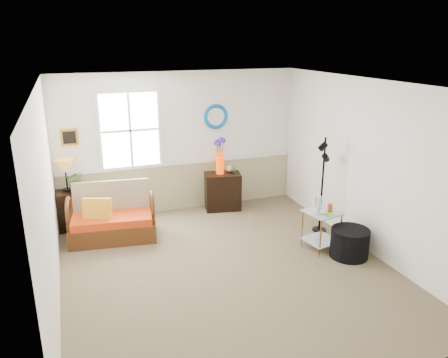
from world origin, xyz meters
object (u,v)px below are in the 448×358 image
object	(u,v)px
loveseat	(112,213)
lamp_stand	(69,210)
cabinet	(223,191)
side_table	(321,230)
floor_lamp	(322,185)
ottoman	(350,243)

from	to	relation	value
loveseat	lamp_stand	world-z (taller)	loveseat
cabinet	side_table	xyz separation A→B (m)	(0.87, -2.10, -0.04)
side_table	cabinet	bearing A→B (deg)	112.38
lamp_stand	cabinet	distance (m)	2.79
loveseat	side_table	size ratio (longest dim) A/B	2.20
floor_lamp	ottoman	world-z (taller)	floor_lamp
side_table	lamp_stand	bearing A→B (deg)	149.85
loveseat	cabinet	bearing A→B (deg)	23.33
lamp_stand	cabinet	size ratio (longest dim) A/B	0.95
loveseat	ottoman	world-z (taller)	loveseat
side_table	ottoman	xyz separation A→B (m)	(0.26, -0.38, -0.09)
loveseat	floor_lamp	distance (m)	3.49
cabinet	ottoman	distance (m)	2.73
cabinet	ottoman	world-z (taller)	cabinet
cabinet	floor_lamp	world-z (taller)	floor_lamp
loveseat	side_table	xyz separation A→B (m)	(3.00, -1.50, -0.14)
lamp_stand	cabinet	bearing A→B (deg)	-0.39
floor_lamp	ottoman	xyz separation A→B (m)	(-0.08, -0.96, -0.60)
cabinet	ottoman	xyz separation A→B (m)	(1.13, -2.48, -0.13)
cabinet	loveseat	bearing A→B (deg)	-153.30
cabinet	side_table	distance (m)	2.27
lamp_stand	side_table	size ratio (longest dim) A/B	1.09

